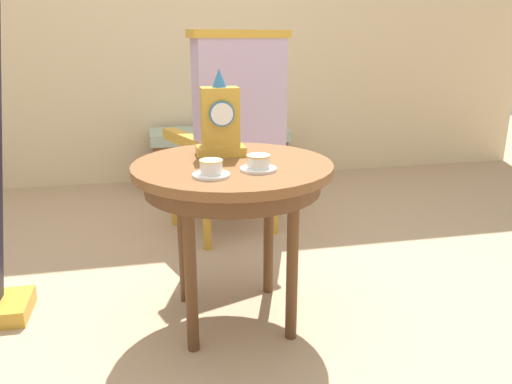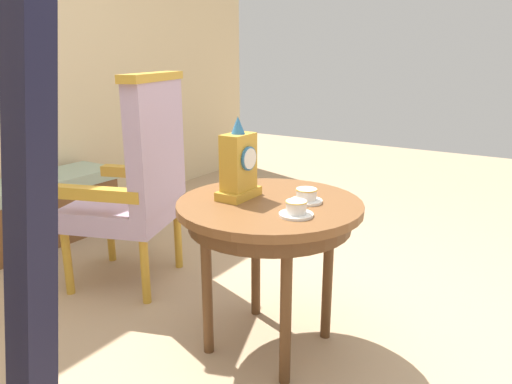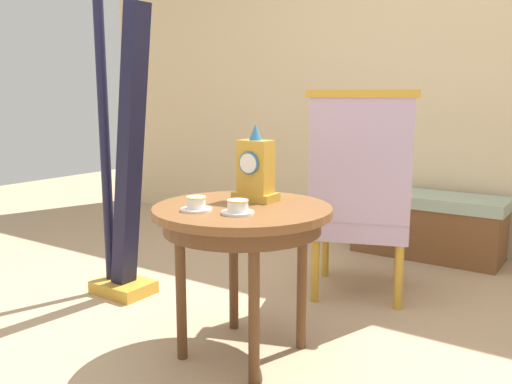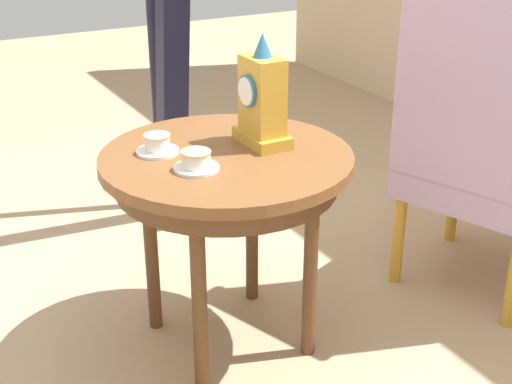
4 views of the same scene
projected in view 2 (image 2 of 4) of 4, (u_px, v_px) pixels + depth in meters
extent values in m
plane|color=tan|center=(266.00, 354.00, 2.03)|extent=(10.00, 10.00, 0.00)
cylinder|color=brown|center=(270.00, 205.00, 1.93)|extent=(0.75, 0.75, 0.03)
cylinder|color=#56351C|center=(269.00, 218.00, 1.94)|extent=(0.66, 0.66, 0.07)
cylinder|color=#56351C|center=(256.00, 255.00, 2.27)|extent=(0.04, 0.04, 0.62)
cylinder|color=#56351C|center=(207.00, 285.00, 1.97)|extent=(0.04, 0.04, 0.62)
cylinder|color=#56351C|center=(286.00, 310.00, 1.77)|extent=(0.04, 0.04, 0.62)
cylinder|color=#56351C|center=(328.00, 273.00, 2.07)|extent=(0.04, 0.04, 0.62)
cylinder|color=white|center=(296.00, 215.00, 1.75)|extent=(0.13, 0.13, 0.01)
cylinder|color=white|center=(296.00, 207.00, 1.74)|extent=(0.08, 0.08, 0.05)
torus|color=gold|center=(296.00, 201.00, 1.74)|extent=(0.08, 0.08, 0.00)
cylinder|color=white|center=(306.00, 201.00, 1.91)|extent=(0.13, 0.13, 0.01)
cylinder|color=white|center=(307.00, 194.00, 1.91)|extent=(0.08, 0.08, 0.05)
torus|color=gold|center=(307.00, 189.00, 1.90)|extent=(0.09, 0.09, 0.00)
cube|color=gold|center=(239.00, 193.00, 1.97)|extent=(0.19, 0.11, 0.04)
cube|color=gold|center=(238.00, 162.00, 1.93)|extent=(0.14, 0.09, 0.23)
cylinder|color=teal|center=(249.00, 159.00, 1.90)|extent=(0.10, 0.01, 0.10)
cylinder|color=white|center=(250.00, 159.00, 1.90)|extent=(0.08, 0.00, 0.08)
cone|color=teal|center=(238.00, 125.00, 1.89)|extent=(0.06, 0.06, 0.07)
cube|color=#B299B7|center=(123.00, 211.00, 2.60)|extent=(0.67, 0.67, 0.11)
cube|color=#B299B7|center=(157.00, 145.00, 2.45)|extent=(0.52, 0.26, 0.64)
cube|color=gold|center=(153.00, 77.00, 2.35)|extent=(0.56, 0.28, 0.04)
cube|color=gold|center=(140.00, 172.00, 2.77)|extent=(0.22, 0.46, 0.06)
cube|color=gold|center=(98.00, 194.00, 2.34)|extent=(0.22, 0.46, 0.06)
cylinder|color=gold|center=(110.00, 233.00, 2.91)|extent=(0.04, 0.04, 0.35)
cylinder|color=gold|center=(68.00, 263.00, 2.50)|extent=(0.04, 0.04, 0.35)
cylinder|color=gold|center=(178.00, 239.00, 2.82)|extent=(0.04, 0.04, 0.35)
cylinder|color=gold|center=(145.00, 271.00, 2.41)|extent=(0.04, 0.04, 0.35)
cube|color=black|center=(30.00, 211.00, 1.27)|extent=(0.28, 0.11, 1.52)
cube|color=#9EB299|center=(39.00, 184.00, 3.17)|extent=(1.03, 0.40, 0.08)
cube|color=brown|center=(43.00, 215.00, 3.23)|extent=(0.99, 0.38, 0.36)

